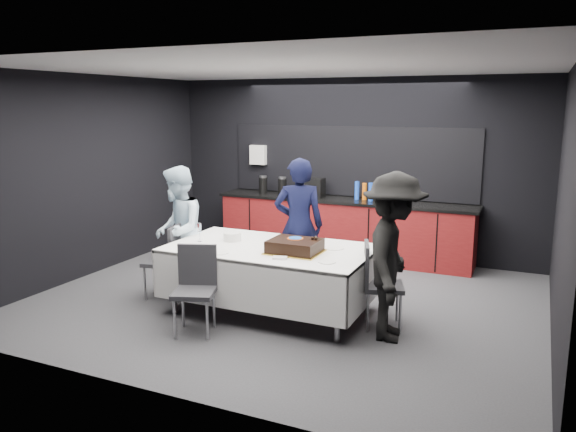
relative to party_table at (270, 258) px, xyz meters
The scene contains 18 objects.
ground 0.76m from the party_table, 90.00° to the left, with size 6.00×6.00×0.00m, color #3C3D41.
room_shell 1.28m from the party_table, 90.00° to the left, with size 6.04×5.04×2.82m.
kitchenette 2.62m from the party_table, 90.35° to the left, with size 4.10×0.64×2.05m.
party_table is the anchor object (origin of this frame).
cake_assembly 0.43m from the party_table, 18.01° to the right, with size 0.59×0.48×0.18m.
plate_stack 0.58m from the party_table, behind, with size 0.22×0.22×0.10m, color white.
loose_plate_near 0.63m from the party_table, 129.64° to the right, with size 0.21×0.21×0.01m, color white.
loose_plate_right_a 0.75m from the party_table, 18.90° to the left, with size 0.22×0.22×0.01m, color white.
loose_plate_right_b 0.90m from the party_table, 22.18° to the right, with size 0.18×0.18×0.01m, color white.
loose_plate_far 0.49m from the party_table, 94.01° to the left, with size 0.22×0.22×0.01m, color white.
fork_pile 0.55m from the party_table, 52.76° to the right, with size 0.15×0.09×0.02m, color white.
champagne_flute 0.93m from the party_table, behind, with size 0.06×0.06×0.22m.
chair_left 1.38m from the party_table, behind, with size 0.51×0.51×0.92m.
chair_right 1.24m from the party_table, ahead, with size 0.53×0.53×0.92m.
chair_near 0.96m from the party_table, 119.55° to the right, with size 0.54×0.54×0.92m.
person_center 0.86m from the party_table, 89.89° to the left, with size 0.63×0.41×1.73m, color black.
person_left 1.39m from the party_table, behind, with size 0.79×0.62×1.63m, color #C4E3F7.
person_right 1.50m from the party_table, ahead, with size 1.12×0.64×1.73m, color black.
Camera 1 is at (2.76, -6.01, 2.38)m, focal length 35.00 mm.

